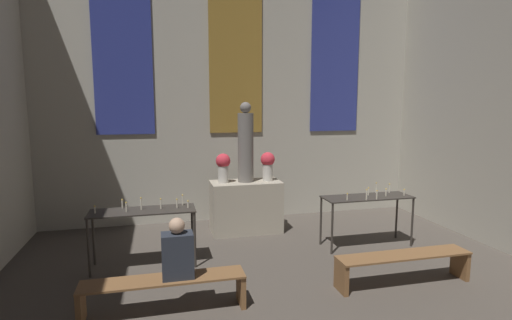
# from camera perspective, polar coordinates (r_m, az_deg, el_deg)

# --- Properties ---
(wall_back) EXTENTS (8.00, 0.16, 5.73)m
(wall_back) POSITION_cam_1_polar(r_m,az_deg,el_deg) (8.35, -3.00, 11.28)
(wall_back) COLOR #B2AD9E
(wall_back) RESTS_ON ground_plane
(altar) EXTENTS (1.31, 0.65, 0.97)m
(altar) POSITION_cam_1_polar(r_m,az_deg,el_deg) (7.62, -1.46, -6.68)
(altar) COLOR #ADA38E
(altar) RESTS_ON ground_plane
(statue) EXTENTS (0.29, 0.29, 1.48)m
(statue) POSITION_cam_1_polar(r_m,az_deg,el_deg) (7.41, -1.49, 2.17)
(statue) COLOR slate
(statue) RESTS_ON altar
(flower_vase_left) EXTENTS (0.27, 0.27, 0.54)m
(flower_vase_left) POSITION_cam_1_polar(r_m,az_deg,el_deg) (7.38, -4.71, -0.84)
(flower_vase_left) COLOR beige
(flower_vase_left) RESTS_ON altar
(flower_vase_right) EXTENTS (0.27, 0.27, 0.54)m
(flower_vase_right) POSITION_cam_1_polar(r_m,az_deg,el_deg) (7.56, 1.68, -0.61)
(flower_vase_right) COLOR beige
(flower_vase_right) RESTS_ON altar
(candle_rack_left) EXTENTS (1.53, 0.52, 1.05)m
(candle_rack_left) POSITION_cam_1_polar(r_m,az_deg,el_deg) (6.19, -15.83, -7.79)
(candle_rack_left) COLOR #332D28
(candle_rack_left) RESTS_ON ground_plane
(candle_rack_right) EXTENTS (1.53, 0.52, 1.05)m
(candle_rack_right) POSITION_cam_1_polar(r_m,az_deg,el_deg) (7.07, 15.61, -5.82)
(candle_rack_right) COLOR #332D28
(candle_rack_right) RESTS_ON ground_plane
(pew_back_left) EXTENTS (1.87, 0.36, 0.42)m
(pew_back_left) POSITION_cam_1_polar(r_m,az_deg,el_deg) (4.95, -12.97, -17.37)
(pew_back_left) COLOR brown
(pew_back_left) RESTS_ON ground_plane
(pew_back_right) EXTENTS (1.87, 0.36, 0.42)m
(pew_back_right) POSITION_cam_1_polar(r_m,az_deg,el_deg) (5.87, 20.32, -13.53)
(pew_back_right) COLOR brown
(pew_back_right) RESTS_ON ground_plane
(person_seated) EXTENTS (0.36, 0.24, 0.71)m
(person_seated) POSITION_cam_1_polar(r_m,az_deg,el_deg) (4.79, -11.15, -12.75)
(person_seated) COLOR #282D38
(person_seated) RESTS_ON pew_back_left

